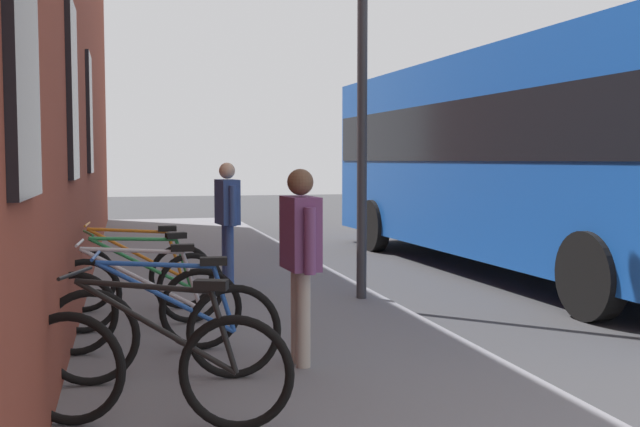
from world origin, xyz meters
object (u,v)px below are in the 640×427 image
(bicycle_end_of_row, at_px, (140,289))
(pedestrian_near_bus, at_px, (300,246))
(bicycle_under_window, at_px, (153,366))
(pedestrian_by_facade, at_px, (227,210))
(city_bus, at_px, (524,151))
(bicycle_beside_lamp, at_px, (134,275))
(bicycle_far_end, at_px, (140,308))
(bicycle_nearest_sign, at_px, (164,330))
(street_lamp, at_px, (362,47))

(bicycle_end_of_row, relative_size, pedestrian_near_bus, 1.10)
(bicycle_under_window, relative_size, pedestrian_by_facade, 1.04)
(city_bus, bearing_deg, bicycle_beside_lamp, 109.98)
(bicycle_far_end, bearing_deg, bicycle_nearest_sign, -170.31)
(bicycle_nearest_sign, bearing_deg, street_lamp, -40.08)
(bicycle_beside_lamp, relative_size, pedestrian_by_facade, 1.09)
(bicycle_under_window, xyz_separation_m, bicycle_far_end, (1.92, 0.04, 0.00))
(bicycle_under_window, height_order, bicycle_nearest_sign, same)
(city_bus, height_order, street_lamp, street_lamp)
(bicycle_nearest_sign, xyz_separation_m, pedestrian_near_bus, (0.22, -1.09, 0.58))
(bicycle_beside_lamp, relative_size, pedestrian_near_bus, 1.12)
(bicycle_end_of_row, relative_size, bicycle_beside_lamp, 0.98)
(street_lamp, bearing_deg, city_bus, -57.90)
(bicycle_end_of_row, distance_m, street_lamp, 3.80)
(city_bus, xyz_separation_m, pedestrian_near_bus, (-4.78, 4.67, -0.83))
(bicycle_nearest_sign, distance_m, bicycle_far_end, 0.95)
(bicycle_beside_lamp, bearing_deg, bicycle_nearest_sign, -176.26)
(bicycle_beside_lamp, bearing_deg, street_lamp, -87.99)
(bicycle_beside_lamp, xyz_separation_m, street_lamp, (0.09, -2.65, 2.58))
(bicycle_beside_lamp, xyz_separation_m, pedestrian_near_bus, (-2.62, -1.27, 0.58))
(pedestrian_near_bus, bearing_deg, city_bus, -44.36)
(bicycle_under_window, relative_size, bicycle_end_of_row, 0.97)
(bicycle_under_window, xyz_separation_m, bicycle_nearest_sign, (0.98, -0.12, 0.00))
(bicycle_end_of_row, xyz_separation_m, pedestrian_near_bus, (-1.70, -1.23, 0.58))
(bicycle_under_window, distance_m, bicycle_far_end, 1.92)
(bicycle_nearest_sign, xyz_separation_m, bicycle_end_of_row, (1.92, 0.14, -0.00))
(bicycle_end_of_row, relative_size, pedestrian_by_facade, 1.08)
(bicycle_under_window, distance_m, city_bus, 8.50)
(bicycle_under_window, distance_m, street_lamp, 5.35)
(city_bus, xyz_separation_m, pedestrian_by_facade, (-0.56, 4.71, -0.81))
(bicycle_under_window, distance_m, bicycle_beside_lamp, 3.82)
(bicycle_far_end, xyz_separation_m, bicycle_end_of_row, (0.99, -0.02, 0.00))
(bicycle_end_of_row, height_order, pedestrian_near_bus, pedestrian_near_bus)
(bicycle_far_end, relative_size, city_bus, 0.17)
(bicycle_beside_lamp, xyz_separation_m, city_bus, (2.16, -5.95, 1.41))
(bicycle_end_of_row, bearing_deg, street_lamp, -68.84)
(pedestrian_by_facade, height_order, street_lamp, street_lamp)
(bicycle_under_window, height_order, street_lamp, street_lamp)
(pedestrian_by_facade, bearing_deg, bicycle_end_of_row, 154.58)
(pedestrian_near_bus, bearing_deg, bicycle_far_end, 60.10)
(bicycle_far_end, distance_m, pedestrian_near_bus, 1.55)
(bicycle_nearest_sign, distance_m, bicycle_beside_lamp, 2.84)
(bicycle_far_end, distance_m, street_lamp, 4.19)
(bicycle_far_end, distance_m, city_bus, 7.32)
(bicycle_far_end, bearing_deg, street_lamp, -52.79)
(bicycle_far_end, distance_m, bicycle_beside_lamp, 1.90)
(bicycle_end_of_row, xyz_separation_m, city_bus, (3.08, -5.90, 1.41))
(bicycle_end_of_row, xyz_separation_m, street_lamp, (1.01, -2.60, 2.58))
(bicycle_under_window, xyz_separation_m, city_bus, (5.98, -5.88, 1.41))
(bicycle_end_of_row, bearing_deg, pedestrian_near_bus, -144.26)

